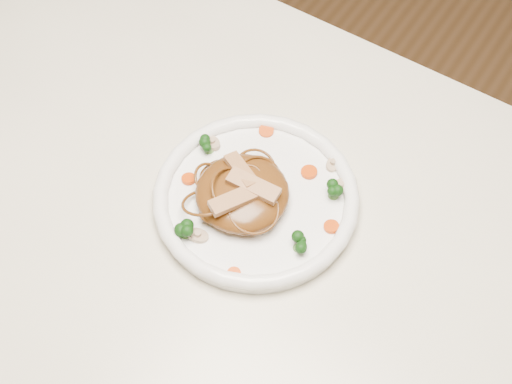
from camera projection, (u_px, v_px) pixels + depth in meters
The scene contains 19 objects.
table at pixel (248, 288), 1.04m from camera, with size 1.20×0.80×0.75m.
plate at pixel (256, 201), 0.99m from camera, with size 0.26×0.26×0.02m, color white.
noodle_mound at pixel (242, 193), 0.96m from camera, with size 0.12×0.12×0.04m, color #5A3711.
chicken_a at pixel (254, 186), 0.94m from camera, with size 0.07×0.02×0.01m, color tan.
chicken_b at pixel (241, 170), 0.95m from camera, with size 0.06×0.02×0.01m, color tan.
chicken_c at pixel (235, 199), 0.93m from camera, with size 0.06×0.02×0.01m, color tan.
broccoli_0 at pixel (334, 189), 0.97m from camera, with size 0.03×0.03×0.03m, color #0D3D0C, non-canonical shape.
broccoli_1 at pixel (208, 144), 1.01m from camera, with size 0.03×0.03×0.03m, color #0D3D0C, non-canonical shape.
broccoli_2 at pixel (185, 229), 0.94m from camera, with size 0.02×0.02×0.03m, color #0D3D0C, non-canonical shape.
broccoli_3 at pixel (299, 243), 0.93m from camera, with size 0.02×0.02×0.03m, color #0D3D0C, non-canonical shape.
carrot_0 at pixel (309, 172), 1.00m from camera, with size 0.02×0.02×0.01m, color #E83E08.
carrot_1 at pixel (189, 179), 0.99m from camera, with size 0.02×0.02×0.01m, color #E83E08.
carrot_2 at pixel (331, 227), 0.95m from camera, with size 0.02×0.02×0.01m, color #E83E08.
carrot_3 at pixel (266, 131), 1.03m from camera, with size 0.02×0.02×0.01m, color #E83E08.
carrot_4 at pixel (234, 274), 0.92m from camera, with size 0.02×0.02×0.01m, color #E83E08.
mushroom_0 at pixel (198, 236), 0.95m from camera, with size 0.03×0.03×0.01m, color beige.
mushroom_1 at pixel (340, 187), 0.99m from camera, with size 0.03×0.03×0.01m, color beige.
mushroom_2 at pixel (212, 143), 1.02m from camera, with size 0.03×0.03×0.01m, color beige.
mushroom_3 at pixel (333, 164), 1.00m from camera, with size 0.02×0.02×0.01m, color beige.
Camera 1 is at (0.26, -0.38, 1.59)m, focal length 53.81 mm.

